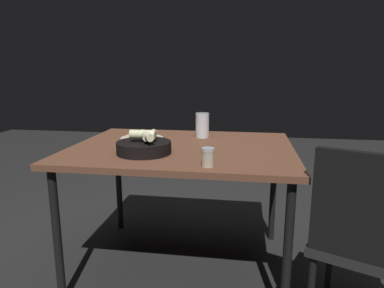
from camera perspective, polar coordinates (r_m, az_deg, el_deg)
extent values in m
plane|color=#242424|center=(2.14, -1.51, -19.39)|extent=(8.00, 8.00, 0.00)
cube|color=brown|center=(1.87, -1.63, -0.76)|extent=(0.93, 1.18, 0.03)
cylinder|color=black|center=(2.49, -12.04, -6.26)|extent=(0.04, 0.04, 0.69)
cylinder|color=black|center=(1.81, -21.43, -14.23)|extent=(0.04, 0.04, 0.69)
cylinder|color=black|center=(2.34, 13.30, -7.51)|extent=(0.04, 0.04, 0.69)
cylinder|color=black|center=(1.60, 15.53, -17.41)|extent=(0.04, 0.04, 0.69)
cylinder|color=white|center=(2.04, -8.31, 0.89)|extent=(0.25, 0.25, 0.01)
cube|color=tan|center=(2.04, -8.32, 1.22)|extent=(0.13, 0.18, 0.01)
cube|color=beige|center=(2.04, -8.32, 1.44)|extent=(0.12, 0.17, 0.01)
sphere|color=brown|center=(2.02, -8.20, 1.45)|extent=(0.02, 0.02, 0.02)
sphere|color=brown|center=(2.04, -9.39, 1.54)|extent=(0.02, 0.02, 0.02)
sphere|color=brown|center=(2.03, -7.29, 1.53)|extent=(0.02, 0.02, 0.02)
cylinder|color=black|center=(1.71, -7.97, -0.57)|extent=(0.27, 0.27, 0.06)
cylinder|color=beige|center=(1.69, -8.17, 1.58)|extent=(0.05, 0.13, 0.04)
cylinder|color=beige|center=(1.68, -6.95, 1.45)|extent=(0.13, 0.04, 0.04)
cylinder|color=beige|center=(1.65, -7.57, 1.41)|extent=(0.14, 0.10, 0.04)
cylinder|color=#A11914|center=(1.66, -9.16, -1.31)|extent=(0.06, 0.06, 0.03)
cylinder|color=silver|center=(2.09, 1.72, 3.12)|extent=(0.08, 0.08, 0.15)
cylinder|color=orange|center=(2.09, 1.71, 2.18)|extent=(0.07, 0.07, 0.07)
cylinder|color=#BFB299|center=(1.47, 2.64, -2.48)|extent=(0.05, 0.05, 0.07)
cylinder|color=maroon|center=(1.47, 2.63, -3.03)|extent=(0.04, 0.04, 0.03)
cylinder|color=#B7B7BC|center=(1.46, 2.65, -0.94)|extent=(0.06, 0.06, 0.01)
cube|color=black|center=(1.66, 27.77, -14.42)|extent=(0.58, 0.58, 0.04)
cube|color=black|center=(1.39, 27.86, -9.61)|extent=(0.20, 0.40, 0.40)
cylinder|color=black|center=(1.94, 21.86, -17.08)|extent=(0.03, 0.03, 0.40)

